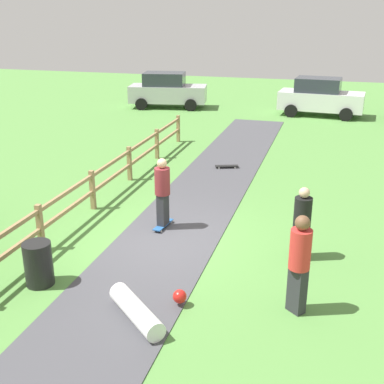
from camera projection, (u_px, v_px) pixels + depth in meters
name	position (u px, v px, depth m)	size (l,w,h in m)	color
ground_plane	(168.00, 239.00, 11.87)	(60.00, 60.00, 0.00)	#568E42
asphalt_path	(168.00, 239.00, 11.87)	(2.40, 28.00, 0.02)	#47474C
wooden_fence	(68.00, 202.00, 12.32)	(0.12, 18.12, 1.10)	#997A51
trash_bin	(38.00, 264.00, 9.81)	(0.56, 0.56, 0.90)	black
skater_riding	(162.00, 190.00, 12.15)	(0.42, 0.82, 1.80)	#265999
skater_fallen	(140.00, 310.00, 8.75)	(1.41, 1.44, 0.36)	white
skateboard_loose	(227.00, 166.00, 17.14)	(0.82, 0.46, 0.08)	black
bystander_black	(302.00, 220.00, 10.69)	(0.51, 0.51, 1.65)	#2D2D33
bystander_red	(299.00, 260.00, 8.70)	(0.54, 0.54, 1.89)	#2D2D33
parked_car_silver	(167.00, 90.00, 27.51)	(4.44, 2.56, 1.92)	#B7B7BC
parked_car_white	(320.00, 97.00, 25.37)	(4.32, 2.24, 1.92)	silver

